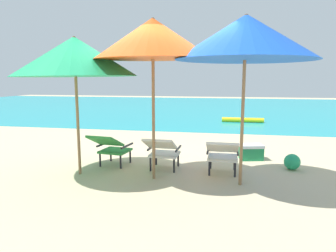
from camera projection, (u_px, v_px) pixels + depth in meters
The scene contains 11 objects.
ground_plane at pixel (190, 132), 9.66m from camera, with size 40.00×40.00×0.00m, color #CCB78E.
ocean_band at pixel (207, 107), 18.30m from camera, with size 40.00×18.00×0.01m, color teal.
swim_buoy at pixel (243, 120), 11.82m from camera, with size 0.18×0.18×1.60m, color yellow.
lounge_chair_left at pixel (111, 146), 5.74m from camera, with size 0.64×0.93×0.68m.
lounge_chair_center at pixel (163, 150), 5.47m from camera, with size 0.56×0.89×0.68m.
lounge_chair_right at pixel (223, 153), 5.22m from camera, with size 0.55×0.87×0.68m.
beach_umbrella_left at pixel (75, 57), 5.07m from camera, with size 2.12×2.11×2.39m.
beach_umbrella_center at pixel (153, 39), 4.77m from camera, with size 2.32×2.33×2.65m.
beach_umbrella_right at pixel (246, 37), 4.47m from camera, with size 2.60×2.60×2.63m.
beach_ball at pixel (292, 162), 5.62m from camera, with size 0.30×0.30×0.30m, color #1E9E60.
cooler_box at pixel (251, 152), 6.33m from camera, with size 0.54×0.43×0.32m.
Camera 1 is at (1.13, -5.47, 1.67)m, focal length 32.25 mm.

